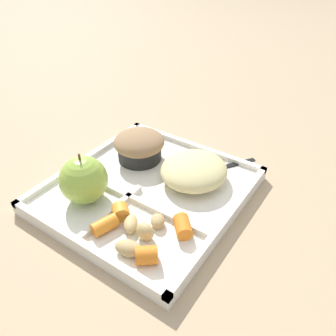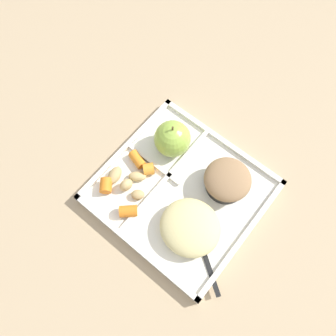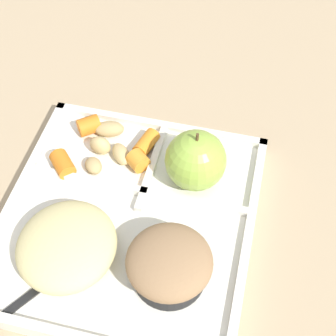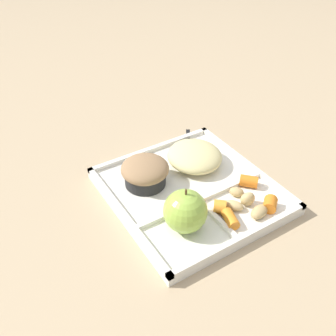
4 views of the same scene
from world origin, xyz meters
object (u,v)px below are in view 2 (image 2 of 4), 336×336
Objects in this scene: bran_muffin at (227,181)px; lunch_tray at (181,191)px; green_apple at (172,139)px; plastic_fork at (204,254)px.

lunch_tray is at bearing -134.22° from bran_muffin.
green_apple is 0.23m from plastic_fork.
green_apple is at bearing 139.05° from lunch_tray.
green_apple is 0.68× the size of plastic_fork.
green_apple is (-0.07, 0.06, 0.04)m from lunch_tray.
plastic_fork is (0.05, -0.14, -0.03)m from bran_muffin.
plastic_fork is at bearing -69.87° from bran_muffin.
green_apple is 0.92× the size of bran_muffin.
bran_muffin is (0.06, 0.06, 0.03)m from lunch_tray.
lunch_tray is 0.11m from green_apple.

